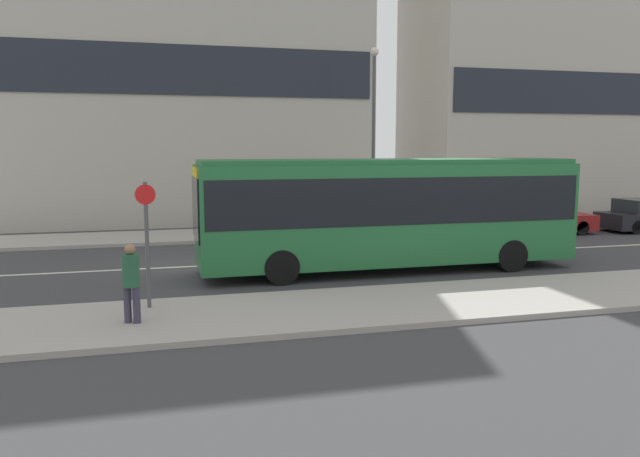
% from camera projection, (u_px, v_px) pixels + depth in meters
% --- Properties ---
extents(ground_plane, '(120.00, 120.00, 0.00)m').
position_uv_depth(ground_plane, '(197.00, 266.00, 19.38)').
color(ground_plane, '#3A3A3D').
extents(sidewalk_near, '(44.00, 3.50, 0.13)m').
position_uv_depth(sidewalk_near, '(217.00, 317.00, 13.39)').
color(sidewalk_near, '#A39E93').
rests_on(sidewalk_near, ground_plane).
extents(sidewalk_far, '(44.00, 3.50, 0.13)m').
position_uv_depth(sidewalk_far, '(186.00, 236.00, 25.36)').
color(sidewalk_far, '#A39E93').
rests_on(sidewalk_far, ground_plane).
extents(lane_centerline, '(41.80, 0.16, 0.01)m').
position_uv_depth(lane_centerline, '(197.00, 266.00, 19.38)').
color(lane_centerline, silver).
rests_on(lane_centerline, ground_plane).
extents(apartment_block_right_tower, '(13.88, 7.00, 23.64)m').
position_uv_depth(apartment_block_right_tower, '(535.00, 2.00, 35.37)').
color(apartment_block_right_tower, '#B7B2A3').
rests_on(apartment_block_right_tower, ground_plane).
extents(city_bus, '(11.27, 2.59, 3.33)m').
position_uv_depth(city_bus, '(388.00, 207.00, 18.54)').
color(city_bus, '#236B38').
rests_on(city_bus, ground_plane).
extents(parked_car_0, '(4.19, 1.80, 1.36)m').
position_uv_depth(parked_car_0, '(543.00, 219.00, 26.47)').
color(parked_car_0, maroon).
rests_on(parked_car_0, ground_plane).
extents(pedestrian_near_stop, '(0.34, 0.34, 1.63)m').
position_uv_depth(pedestrian_near_stop, '(131.00, 278.00, 12.60)').
color(pedestrian_near_stop, '#383347').
rests_on(pedestrian_near_stop, sidewalk_near).
extents(bus_stop_sign, '(0.44, 0.12, 2.80)m').
position_uv_depth(bus_stop_sign, '(147.00, 235.00, 13.73)').
color(bus_stop_sign, '#4C4C51').
rests_on(bus_stop_sign, sidewalk_near).
extents(street_lamp, '(0.36, 0.36, 7.63)m').
position_uv_depth(street_lamp, '(374.00, 122.00, 26.11)').
color(street_lamp, '#4C4C51').
rests_on(street_lamp, sidewalk_far).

